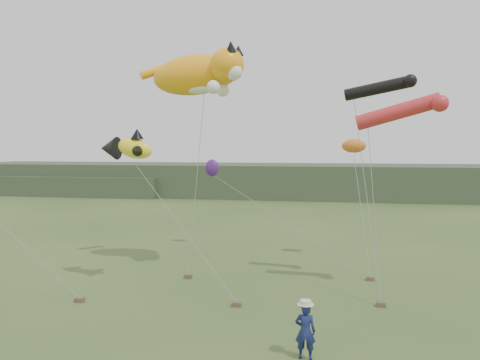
# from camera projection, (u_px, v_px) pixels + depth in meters

# --- Properties ---
(ground) EXTENTS (120.00, 120.00, 0.00)m
(ground) POSITION_uv_depth(u_px,v_px,m) (244.00, 342.00, 14.99)
(ground) COLOR #385123
(ground) RESTS_ON ground
(headland) EXTENTS (90.00, 13.00, 4.00)m
(headland) POSITION_uv_depth(u_px,v_px,m) (280.00, 181.00, 59.27)
(headland) COLOR #2D3D28
(headland) RESTS_ON ground
(festival_attendant) EXTENTS (0.63, 0.43, 1.67)m
(festival_attendant) POSITION_uv_depth(u_px,v_px,m) (305.00, 331.00, 13.71)
(festival_attendant) COLOR navy
(festival_attendant) RESTS_ON ground
(sandbag_anchors) EXTENTS (12.23, 5.51, 0.18)m
(sandbag_anchors) POSITION_uv_depth(u_px,v_px,m) (252.00, 292.00, 19.89)
(sandbag_anchors) COLOR brown
(sandbag_anchors) RESTS_ON ground
(cat_kite) EXTENTS (5.73, 3.06, 2.52)m
(cat_kite) POSITION_uv_depth(u_px,v_px,m) (202.00, 73.00, 22.71)
(cat_kite) COLOR #FDA112
(cat_kite) RESTS_ON ground
(fish_kite) EXTENTS (2.71, 1.79, 1.45)m
(fish_kite) POSITION_uv_depth(u_px,v_px,m) (125.00, 148.00, 20.61)
(fish_kite) COLOR yellow
(fish_kite) RESTS_ON ground
(tube_kites) EXTENTS (4.04, 2.51, 2.38)m
(tube_kites) POSITION_uv_depth(u_px,v_px,m) (397.00, 101.00, 19.64)
(tube_kites) COLOR black
(tube_kites) RESTS_ON ground
(misc_kites) EXTENTS (9.43, 2.69, 2.25)m
(misc_kites) POSITION_uv_depth(u_px,v_px,m) (289.00, 156.00, 26.71)
(misc_kites) COLOR orange
(misc_kites) RESTS_ON ground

